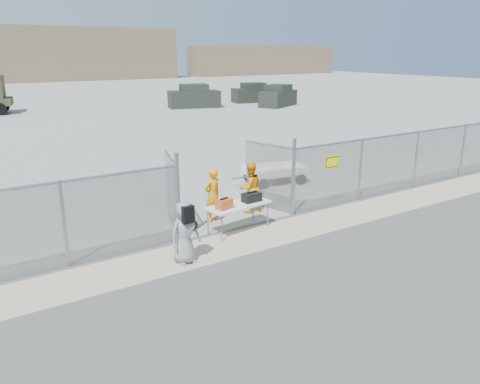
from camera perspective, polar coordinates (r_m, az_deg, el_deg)
ground at (r=12.61m, az=4.94°, el=-7.02°), size 160.00×160.00×0.00m
tarmac_inside at (r=51.83m, az=-24.96°, el=9.70°), size 160.00×80.00×0.01m
dirt_strip at (r=13.35m, az=2.33°, el=-5.55°), size 44.00×1.60×0.01m
distant_hills at (r=87.93m, az=-25.63°, el=14.91°), size 140.00×6.00×9.00m
chain_link_fence at (r=13.76m, az=-0.00°, el=0.00°), size 40.00×0.20×2.20m
folding_table at (r=13.68m, az=-0.19°, el=-3.13°), size 2.04×1.06×0.83m
orange_bag at (r=13.12m, az=-1.96°, el=-1.47°), size 0.50×0.40×0.28m
black_duffel at (r=13.74m, az=1.43°, el=-0.64°), size 0.57×0.35×0.27m
security_worker_left at (r=14.34m, az=-3.36°, el=-0.39°), size 0.70×0.55×1.70m
security_worker_right at (r=15.15m, az=1.21°, el=0.52°), size 0.82×0.64×1.66m
visitor at (r=11.63m, az=-6.74°, el=-4.94°), size 0.81×0.56×1.59m
utility_trailer at (r=18.74m, az=4.24°, el=2.23°), size 3.27×2.05×0.74m
parked_vehicle_near at (r=44.24m, az=-5.63°, el=11.55°), size 5.00×3.18×2.09m
parked_vehicle_mid at (r=48.76m, az=1.64°, el=12.00°), size 4.48×2.60×1.91m
parked_vehicle_far at (r=45.21m, az=4.69°, el=11.61°), size 4.80×3.76×1.98m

